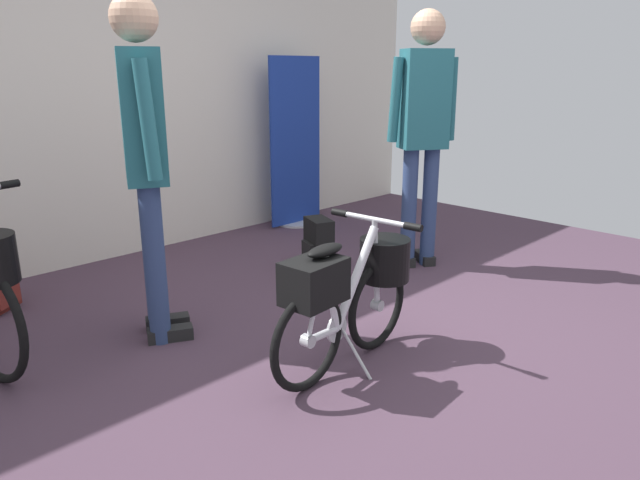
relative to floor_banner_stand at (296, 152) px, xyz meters
name	(u,v)px	position (x,y,z in m)	size (l,w,h in m)	color
ground_plane	(372,345)	(-1.46, -2.17, -0.68)	(6.42, 6.42, 0.00)	#473342
back_wall	(125,62)	(-1.46, 0.30, 0.79)	(6.42, 0.10, 2.93)	silver
floor_banner_stand	(296,152)	(0.00, 0.00, 0.00)	(0.60, 0.36, 1.53)	#B7B7BC
folding_bike_foreground	(351,289)	(-1.68, -2.21, -0.29)	(1.02, 0.53, 0.73)	black
visitor_near_wall	(145,149)	(-2.19, -1.25, 0.35)	(0.37, 0.48, 1.77)	navy
visitor_browsing	(423,123)	(-0.19, -1.53, 0.38)	(0.46, 0.38, 1.81)	navy
backpack_on_floor	(318,245)	(-0.81, -1.11, -0.49)	(0.24, 0.28, 0.39)	black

